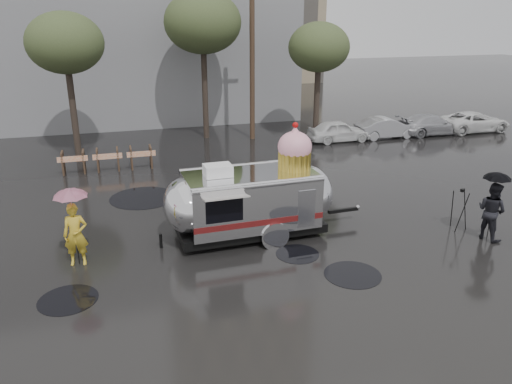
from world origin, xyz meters
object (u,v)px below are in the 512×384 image
object	(u,v)px
person_left	(76,235)
airstream_trailer	(253,198)
person_right	(491,211)
tripod	(460,206)

from	to	relation	value
person_left	airstream_trailer	bearing A→B (deg)	9.93
airstream_trailer	person_right	bearing A→B (deg)	-19.85
airstream_trailer	person_left	xyz separation A→B (m)	(-5.40, -0.49, -0.39)
person_left	tripod	size ratio (longest dim) A/B	1.28
person_left	person_right	distance (m)	12.78
person_left	tripod	world-z (taller)	person_left
airstream_trailer	person_left	world-z (taller)	airstream_trailer
person_left	person_right	world-z (taller)	person_right
person_right	tripod	size ratio (longest dim) A/B	1.31
airstream_trailer	tripod	size ratio (longest dim) A/B	4.80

